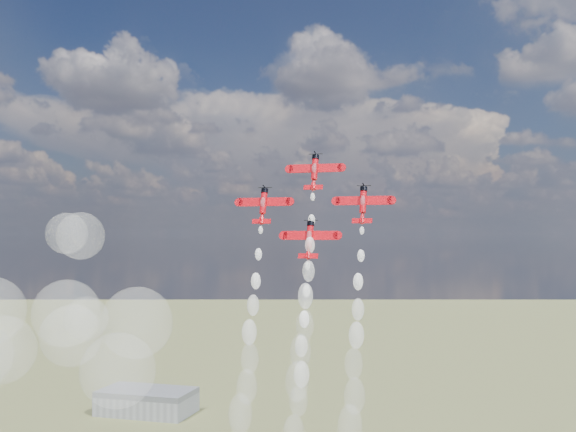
# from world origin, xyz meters

# --- Properties ---
(hangar) EXTENTS (50.00, 28.00, 13.00)m
(hangar) POSITION_xyz_m (-120.00, 180.00, 6.50)
(hangar) COLOR gray
(hangar) RESTS_ON ground
(plane_lead) EXTENTS (13.13, 5.40, 9.12)m
(plane_lead) POSITION_xyz_m (15.99, 4.50, 112.88)
(plane_lead) COLOR red
(plane_lead) RESTS_ON ground
(plane_left) EXTENTS (13.13, 5.40, 9.12)m
(plane_left) POSITION_xyz_m (3.76, 1.94, 104.70)
(plane_left) COLOR red
(plane_left) RESTS_ON ground
(plane_right) EXTENTS (13.13, 5.40, 9.12)m
(plane_right) POSITION_xyz_m (28.23, 1.94, 104.70)
(plane_right) COLOR red
(plane_right) RESTS_ON ground
(plane_slot) EXTENTS (13.13, 5.40, 9.12)m
(plane_slot) POSITION_xyz_m (15.99, -0.61, 96.53)
(plane_slot) COLOR red
(plane_slot) RESTS_ON ground
(smoke_trail_lead) EXTENTS (5.42, 15.88, 44.34)m
(smoke_trail_lead) POSITION_xyz_m (15.92, -7.81, 73.67)
(smoke_trail_lead) COLOR white
(smoke_trail_lead) RESTS_ON plane_lead
(smoke_trail_left) EXTENTS (5.57, 16.52, 43.61)m
(smoke_trail_left) POSITION_xyz_m (3.75, -10.46, 65.99)
(smoke_trail_left) COLOR white
(smoke_trail_left) RESTS_ON plane_left
(smoke_trail_right) EXTENTS (5.47, 16.45, 44.19)m
(smoke_trail_right) POSITION_xyz_m (28.12, -10.63, 65.67)
(smoke_trail_right) COLOR white
(smoke_trail_right) RESTS_ON plane_right
(smoke_trail_slot) EXTENTS (5.40, 16.19, 43.52)m
(smoke_trail_slot) POSITION_xyz_m (16.02, -12.83, 57.62)
(smoke_trail_slot) COLOR white
(smoke_trail_slot) RESTS_ON plane_slot
(drifted_smoke_cloud) EXTENTS (67.44, 40.47, 56.03)m
(drifted_smoke_cloud) POSITION_xyz_m (-66.50, 21.52, 69.37)
(drifted_smoke_cloud) COLOR white
(drifted_smoke_cloud) RESTS_ON ground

